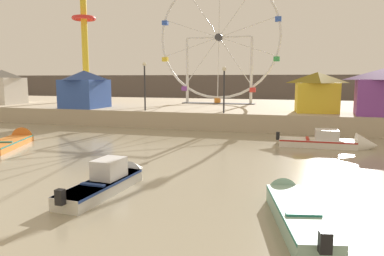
{
  "coord_description": "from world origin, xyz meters",
  "views": [
    {
      "loc": [
        11.44,
        -5.95,
        3.81
      ],
      "look_at": [
        6.07,
        12.1,
        1.21
      ],
      "focal_mm": 33.57,
      "sensor_mm": 36.0,
      "label": 1
    }
  ],
  "objects_px": {
    "motorboat_orange_hull": "(15,140)",
    "promenade_lamp_near": "(224,82)",
    "carnival_booth_blue_tent": "(85,88)",
    "motorboat_white_red_stripe": "(335,142)",
    "carnival_booth_yellow_awning": "(317,92)",
    "motorboat_seafoam": "(292,207)",
    "carnival_booth_purple_stall": "(384,91)",
    "drop_tower_yellow_tower": "(85,41)",
    "carnival_booth_white_ticket": "(3,86)",
    "motorboat_pale_grey": "(113,179)",
    "promenade_lamp_far": "(145,79)",
    "ferris_wheel_white_frame": "(219,40)"
  },
  "relations": [
    {
      "from": "carnival_booth_white_ticket",
      "to": "promenade_lamp_near",
      "type": "distance_m",
      "value": 23.46
    },
    {
      "from": "carnival_booth_yellow_awning",
      "to": "carnival_booth_purple_stall",
      "type": "bearing_deg",
      "value": -18.02
    },
    {
      "from": "carnival_booth_white_ticket",
      "to": "promenade_lamp_near",
      "type": "bearing_deg",
      "value": -5.96
    },
    {
      "from": "motorboat_seafoam",
      "to": "drop_tower_yellow_tower",
      "type": "distance_m",
      "value": 36.25
    },
    {
      "from": "motorboat_orange_hull",
      "to": "promenade_lamp_far",
      "type": "xyz_separation_m",
      "value": [
        4.26,
        9.2,
        3.59
      ]
    },
    {
      "from": "drop_tower_yellow_tower",
      "to": "carnival_booth_purple_stall",
      "type": "distance_m",
      "value": 30.96
    },
    {
      "from": "motorboat_white_red_stripe",
      "to": "carnival_booth_yellow_awning",
      "type": "distance_m",
      "value": 7.6
    },
    {
      "from": "promenade_lamp_near",
      "to": "carnival_booth_white_ticket",
      "type": "bearing_deg",
      "value": 171.7
    },
    {
      "from": "drop_tower_yellow_tower",
      "to": "carnival_booth_yellow_awning",
      "type": "xyz_separation_m",
      "value": [
        24.82,
        -8.21,
        -5.23
      ]
    },
    {
      "from": "motorboat_seafoam",
      "to": "ferris_wheel_white_frame",
      "type": "bearing_deg",
      "value": 3.5
    },
    {
      "from": "motorboat_seafoam",
      "to": "carnival_booth_yellow_awning",
      "type": "height_order",
      "value": "carnival_booth_yellow_awning"
    },
    {
      "from": "motorboat_white_red_stripe",
      "to": "ferris_wheel_white_frame",
      "type": "xyz_separation_m",
      "value": [
        -9.81,
        14.27,
        7.33
      ]
    },
    {
      "from": "motorboat_seafoam",
      "to": "carnival_booth_purple_stall",
      "type": "bearing_deg",
      "value": -31.4
    },
    {
      "from": "motorboat_orange_hull",
      "to": "carnival_booth_white_ticket",
      "type": "relative_size",
      "value": 1.48
    },
    {
      "from": "motorboat_orange_hull",
      "to": "promenade_lamp_near",
      "type": "height_order",
      "value": "promenade_lamp_near"
    },
    {
      "from": "drop_tower_yellow_tower",
      "to": "carnival_booth_purple_stall",
      "type": "xyz_separation_m",
      "value": [
        29.11,
        -9.22,
        -5.1
      ]
    },
    {
      "from": "drop_tower_yellow_tower",
      "to": "carnival_booth_purple_stall",
      "type": "height_order",
      "value": "drop_tower_yellow_tower"
    },
    {
      "from": "motorboat_white_red_stripe",
      "to": "carnival_booth_white_ticket",
      "type": "relative_size",
      "value": 1.39
    },
    {
      "from": "ferris_wheel_white_frame",
      "to": "carnival_booth_blue_tent",
      "type": "relative_size",
      "value": 3.26
    },
    {
      "from": "carnival_booth_purple_stall",
      "to": "motorboat_white_red_stripe",
      "type": "bearing_deg",
      "value": -116.04
    },
    {
      "from": "motorboat_orange_hull",
      "to": "carnival_booth_blue_tent",
      "type": "height_order",
      "value": "carnival_booth_blue_tent"
    },
    {
      "from": "motorboat_white_red_stripe",
      "to": "motorboat_pale_grey",
      "type": "relative_size",
      "value": 1.07
    },
    {
      "from": "motorboat_white_red_stripe",
      "to": "motorboat_pale_grey",
      "type": "height_order",
      "value": "motorboat_pale_grey"
    },
    {
      "from": "motorboat_pale_grey",
      "to": "carnival_booth_blue_tent",
      "type": "relative_size",
      "value": 1.32
    },
    {
      "from": "motorboat_white_red_stripe",
      "to": "carnival_booth_purple_stall",
      "type": "xyz_separation_m",
      "value": [
        3.52,
        6.1,
        2.69
      ]
    },
    {
      "from": "carnival_booth_yellow_awning",
      "to": "carnival_booth_white_ticket",
      "type": "height_order",
      "value": "carnival_booth_white_ticket"
    },
    {
      "from": "carnival_booth_yellow_awning",
      "to": "motorboat_white_red_stripe",
      "type": "bearing_deg",
      "value": -88.68
    },
    {
      "from": "carnival_booth_purple_stall",
      "to": "promenade_lamp_near",
      "type": "height_order",
      "value": "promenade_lamp_near"
    },
    {
      "from": "motorboat_white_red_stripe",
      "to": "motorboat_pale_grey",
      "type": "xyz_separation_m",
      "value": [
        -8.18,
        -10.19,
        0.03
      ]
    },
    {
      "from": "motorboat_white_red_stripe",
      "to": "drop_tower_yellow_tower",
      "type": "height_order",
      "value": "drop_tower_yellow_tower"
    },
    {
      "from": "motorboat_orange_hull",
      "to": "carnival_booth_purple_stall",
      "type": "distance_m",
      "value": 23.97
    },
    {
      "from": "ferris_wheel_white_frame",
      "to": "promenade_lamp_far",
      "type": "height_order",
      "value": "ferris_wheel_white_frame"
    },
    {
      "from": "drop_tower_yellow_tower",
      "to": "carnival_booth_blue_tent",
      "type": "distance_m",
      "value": 12.07
    },
    {
      "from": "motorboat_white_red_stripe",
      "to": "carnival_booth_white_ticket",
      "type": "xyz_separation_m",
      "value": [
        -30.49,
        8.07,
        2.76
      ]
    },
    {
      "from": "motorboat_pale_grey",
      "to": "motorboat_seafoam",
      "type": "bearing_deg",
      "value": -96.1
    },
    {
      "from": "carnival_booth_blue_tent",
      "to": "carnival_booth_purple_stall",
      "type": "distance_m",
      "value": 23.32
    },
    {
      "from": "carnival_booth_blue_tent",
      "to": "motorboat_white_red_stripe",
      "type": "bearing_deg",
      "value": -15.69
    },
    {
      "from": "motorboat_pale_grey",
      "to": "carnival_booth_white_ticket",
      "type": "bearing_deg",
      "value": 53.72
    },
    {
      "from": "motorboat_pale_grey",
      "to": "carnival_booth_yellow_awning",
      "type": "distance_m",
      "value": 18.99
    },
    {
      "from": "drop_tower_yellow_tower",
      "to": "carnival_booth_blue_tent",
      "type": "relative_size",
      "value": 3.7
    },
    {
      "from": "motorboat_orange_hull",
      "to": "drop_tower_yellow_tower",
      "type": "relative_size",
      "value": 0.4
    },
    {
      "from": "drop_tower_yellow_tower",
      "to": "carnival_booth_blue_tent",
      "type": "xyz_separation_m",
      "value": [
        5.79,
        -9.27,
        -5.12
      ]
    },
    {
      "from": "drop_tower_yellow_tower",
      "to": "carnival_booth_blue_tent",
      "type": "height_order",
      "value": "drop_tower_yellow_tower"
    },
    {
      "from": "motorboat_white_red_stripe",
      "to": "carnival_booth_purple_stall",
      "type": "bearing_deg",
      "value": 59.01
    },
    {
      "from": "drop_tower_yellow_tower",
      "to": "carnival_booth_yellow_awning",
      "type": "height_order",
      "value": "drop_tower_yellow_tower"
    },
    {
      "from": "drop_tower_yellow_tower",
      "to": "motorboat_orange_hull",
      "type": "bearing_deg",
      "value": -68.62
    },
    {
      "from": "motorboat_white_red_stripe",
      "to": "promenade_lamp_near",
      "type": "height_order",
      "value": "promenade_lamp_near"
    },
    {
      "from": "motorboat_seafoam",
      "to": "motorboat_orange_hull",
      "type": "bearing_deg",
      "value": 52.81
    },
    {
      "from": "ferris_wheel_white_frame",
      "to": "promenade_lamp_near",
      "type": "distance_m",
      "value": 10.71
    },
    {
      "from": "motorboat_pale_grey",
      "to": "promenade_lamp_far",
      "type": "distance_m",
      "value": 16.58
    }
  ]
}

